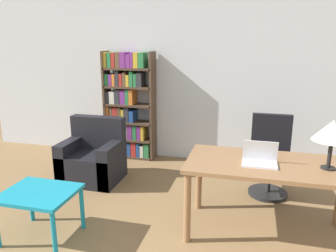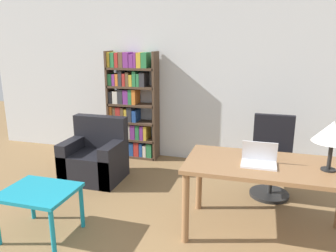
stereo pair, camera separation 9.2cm
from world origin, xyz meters
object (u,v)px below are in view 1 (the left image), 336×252
at_px(table_lamp, 333,131).
at_px(bookshelf, 127,108).
at_px(laptop, 260,159).
at_px(desk, 269,173).
at_px(armchair, 93,160).
at_px(side_table_blue, 39,198).
at_px(office_chair, 270,159).

bearing_deg(table_lamp, bookshelf, 146.12).
bearing_deg(laptop, bookshelf, 138.48).
distance_m(desk, table_lamp, 0.69).
relative_size(laptop, armchair, 0.38).
bearing_deg(side_table_blue, table_lamp, 13.25).
relative_size(side_table_blue, bookshelf, 0.39).
xyz_separation_m(table_lamp, armchair, (-2.83, 0.80, -0.83)).
xyz_separation_m(office_chair, bookshelf, (-2.25, 0.81, 0.39)).
xyz_separation_m(laptop, table_lamp, (0.62, 0.03, 0.31)).
height_order(table_lamp, office_chair, table_lamp).
height_order(laptop, armchair, laptop).
bearing_deg(side_table_blue, armchair, 96.63).
distance_m(office_chair, armchair, 2.39).
relative_size(laptop, side_table_blue, 0.48).
xyz_separation_m(side_table_blue, bookshelf, (-0.03, 2.44, 0.41)).
bearing_deg(bookshelf, laptop, -41.52).
height_order(laptop, office_chair, office_chair).
xyz_separation_m(desk, office_chair, (0.06, 0.99, -0.20)).
bearing_deg(bookshelf, desk, -39.48).
bearing_deg(desk, table_lamp, -1.42).
distance_m(laptop, side_table_blue, 2.17).
bearing_deg(bookshelf, table_lamp, -33.88).
relative_size(table_lamp, bookshelf, 0.27).
xyz_separation_m(office_chair, armchair, (-2.38, -0.21, -0.16)).
bearing_deg(desk, laptop, -155.94).
distance_m(table_lamp, office_chair, 1.29).
distance_m(laptop, armchair, 2.42).
distance_m(desk, side_table_blue, 2.26).
distance_m(office_chair, side_table_blue, 2.75).
height_order(side_table_blue, bookshelf, bookshelf).
bearing_deg(laptop, side_table_blue, -163.81).
height_order(laptop, bookshelf, bookshelf).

